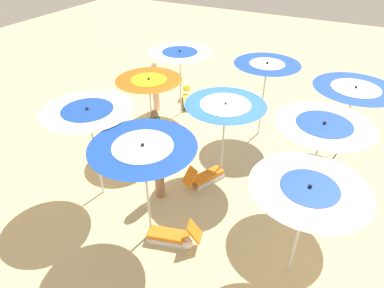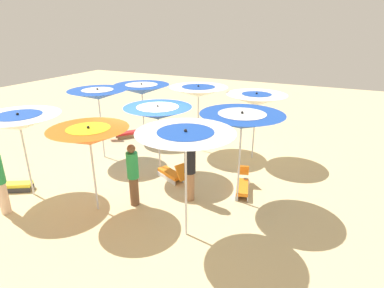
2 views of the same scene
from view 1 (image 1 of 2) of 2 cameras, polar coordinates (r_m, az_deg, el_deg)
name	(u,v)px [view 1 (image 1 of 2)]	position (r m, az deg, el deg)	size (l,w,h in m)	color
ground	(218,168)	(9.89, 4.32, -4.09)	(36.55, 36.55, 0.04)	beige
beach_umbrella_0	(308,196)	(6.17, 18.87, -8.24)	(2.05, 2.05, 2.37)	silver
beach_umbrella_1	(323,131)	(7.81, 21.11, 2.09)	(2.11, 2.11, 2.47)	silver
beach_umbrella_2	(354,94)	(10.33, 25.58, 7.54)	(2.25, 2.25, 2.27)	silver
beach_umbrella_3	(143,154)	(6.61, -8.16, -1.65)	(2.11, 2.11, 2.51)	silver
beach_umbrella_4	(225,111)	(8.58, 5.57, 5.59)	(2.05, 2.05, 2.25)	silver
beach_umbrella_5	(267,69)	(10.56, 12.43, 12.25)	(1.98, 1.98, 2.50)	silver
beach_umbrella_6	(89,117)	(8.06, -16.98, 4.35)	(2.06, 2.06, 2.53)	silver
beach_umbrella_7	(149,86)	(9.94, -7.20, 9.66)	(1.91, 1.91, 2.26)	silver
beach_umbrella_8	(180,57)	(11.69, -2.03, 14.37)	(2.12, 2.12, 2.38)	silver
lounger_0	(205,176)	(9.23, 2.16, -5.43)	(0.83, 1.25, 0.67)	silver
lounger_1	(324,134)	(11.74, 21.25, 1.56)	(1.18, 1.02, 0.59)	olive
lounger_2	(187,99)	(13.11, -0.82, 7.51)	(0.92, 1.26, 0.57)	#333338
lounger_3	(172,235)	(7.79, -3.31, -15.00)	(1.26, 0.65, 0.65)	silver
beachgoer_0	(156,136)	(9.64, -6.08, 1.33)	(0.30, 0.30, 1.70)	brown
beachgoer_1	(156,86)	(12.45, -6.15, 9.67)	(0.30, 0.30, 1.80)	beige
beachgoer_2	(159,168)	(8.41, -5.63, -3.97)	(0.30, 0.30, 1.75)	#A3704C
beach_ball	(187,243)	(7.73, -0.78, -16.33)	(0.25, 0.25, 0.25)	white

